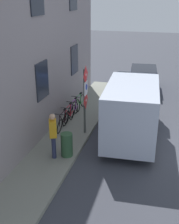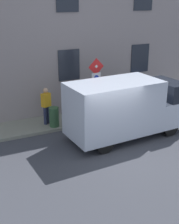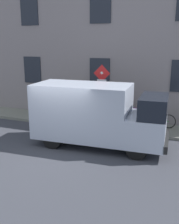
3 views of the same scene
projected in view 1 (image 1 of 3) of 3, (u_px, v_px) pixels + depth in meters
The scene contains 12 objects.
ground_plane at pixel (145, 151), 11.32m from camera, with size 80.00×80.00×0.00m, color #3C3E46.
sidewalk_slab at pixel (65, 139), 12.11m from camera, with size 1.83×17.05×0.14m, color gray.
building_facade at pixel (31, 43), 10.93m from camera, with size 0.75×15.05×8.02m.
sign_post_stacked at pixel (86, 93), 11.83m from camera, with size 0.16×0.56×2.86m.
delivery_van at pixel (132, 108), 12.00m from camera, with size 2.31×5.44×2.50m.
parked_hatchback at pixel (143, 78), 18.54m from camera, with size 2.10×4.14×1.38m.
bicycle_green at pixel (79, 103), 14.87m from camera, with size 0.46×1.72×0.89m.
bicycle_purple at pixel (74, 108), 14.16m from camera, with size 0.46×1.71×0.89m.
bicycle_red at pixel (69, 114), 13.46m from camera, with size 0.46×1.71×0.89m.
bicycle_black at pixel (63, 121), 12.76m from camera, with size 0.46×1.71×0.89m.
pedestrian at pixel (53, 134), 10.31m from camera, with size 0.40×0.47×1.72m.
litter_bin at pixel (67, 145), 10.56m from camera, with size 0.44×0.44×0.90m, color #2D5133.
Camera 1 is at (-0.49, 10.12, 5.72)m, focal length 45.77 mm.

